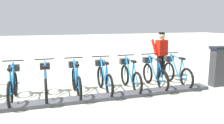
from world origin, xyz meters
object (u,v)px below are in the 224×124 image
(bike_docked_0, at_px, (176,72))
(bike_docked_6, at_px, (13,85))
(bike_docked_1, at_px, (154,73))
(worker_near_rack, at_px, (161,53))
(bike_docked_2, at_px, (130,75))
(bike_docked_5, at_px, (46,82))
(bike_docked_3, at_px, (104,77))
(payment_kiosk, at_px, (218,66))
(bike_docked_4, at_px, (76,80))

(bike_docked_0, height_order, bike_docked_6, same)
(bike_docked_1, bearing_deg, worker_near_rack, -39.29)
(worker_near_rack, bearing_deg, bike_docked_2, 122.19)
(bike_docked_5, distance_m, bike_docked_6, 0.82)
(bike_docked_1, relative_size, bike_docked_5, 1.00)
(bike_docked_3, xyz_separation_m, bike_docked_5, (0.00, 1.65, 0.00))
(bike_docked_1, distance_m, bike_docked_3, 1.65)
(bike_docked_5, relative_size, worker_near_rack, 1.04)
(payment_kiosk, bearing_deg, bike_docked_6, 84.64)
(bike_docked_2, xyz_separation_m, bike_docked_4, (0.00, 1.65, 0.00))
(bike_docked_3, height_order, bike_docked_6, same)
(payment_kiosk, bearing_deg, bike_docked_4, 82.67)
(bike_docked_5, bearing_deg, bike_docked_2, -90.00)
(bike_docked_5, bearing_deg, worker_near_rack, -75.62)
(worker_near_rack, bearing_deg, bike_docked_4, 107.72)
(bike_docked_0, relative_size, bike_docked_6, 1.00)
(payment_kiosk, relative_size, bike_docked_0, 0.74)
(worker_near_rack, bearing_deg, bike_docked_5, 104.38)
(bike_docked_4, relative_size, bike_docked_6, 1.00)
(bike_docked_0, bearing_deg, bike_docked_3, 90.00)
(bike_docked_0, xyz_separation_m, bike_docked_2, (0.00, 1.65, 0.00))
(payment_kiosk, xyz_separation_m, bike_docked_4, (0.57, 4.44, -0.24))
(bike_docked_0, xyz_separation_m, bike_docked_4, (0.00, 3.30, 0.00))
(bike_docked_3, distance_m, bike_docked_5, 1.65)
(payment_kiosk, xyz_separation_m, bike_docked_0, (0.57, 1.14, -0.24))
(bike_docked_1, height_order, bike_docked_6, same)
(bike_docked_1, bearing_deg, bike_docked_0, -90.00)
(bike_docked_6, height_order, worker_near_rack, worker_near_rack)
(bike_docked_5, xyz_separation_m, worker_near_rack, (1.07, -4.17, 0.48))
(bike_docked_3, height_order, bike_docked_5, same)
(bike_docked_0, relative_size, bike_docked_5, 1.00)
(bike_docked_2, bearing_deg, bike_docked_0, -90.00)
(payment_kiosk, relative_size, bike_docked_2, 0.74)
(bike_docked_2, bearing_deg, payment_kiosk, -101.57)
(bike_docked_1, distance_m, bike_docked_4, 2.47)
(payment_kiosk, xyz_separation_m, bike_docked_1, (0.57, 1.97, -0.24))
(worker_near_rack, bearing_deg, bike_docked_0, 177.27)
(bike_docked_2, relative_size, worker_near_rack, 1.04)
(bike_docked_4, xyz_separation_m, worker_near_rack, (1.07, -3.35, 0.48))
(worker_near_rack, bearing_deg, bike_docked_6, 102.09)
(bike_docked_1, relative_size, bike_docked_3, 1.00)
(bike_docked_1, distance_m, bike_docked_6, 4.12)
(bike_docked_0, relative_size, bike_docked_2, 1.00)
(payment_kiosk, bearing_deg, bike_docked_1, 73.81)
(bike_docked_4, height_order, bike_docked_5, same)
(payment_kiosk, relative_size, bike_docked_1, 0.74)
(bike_docked_0, bearing_deg, bike_docked_5, 90.00)
(bike_docked_6, bearing_deg, worker_near_rack, -77.91)
(bike_docked_0, distance_m, bike_docked_1, 0.82)
(bike_docked_1, xyz_separation_m, bike_docked_2, (0.00, 0.82, 0.00))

